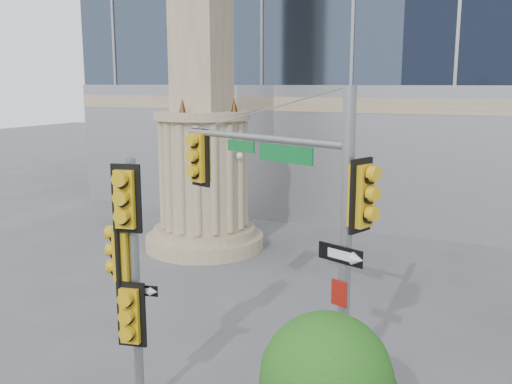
% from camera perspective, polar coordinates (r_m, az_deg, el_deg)
% --- Properties ---
extents(monument, '(4.40, 4.40, 16.60)m').
position_cam_1_polar(monument, '(20.79, -5.39, 9.23)').
color(monument, gray).
rests_on(monument, ground).
extents(main_signal_pole, '(4.51, 1.93, 6.05)m').
position_cam_1_polar(main_signal_pole, '(10.63, 4.25, -1.91)').
color(main_signal_pole, slate).
rests_on(main_signal_pole, ground).
extents(secondary_signal_pole, '(0.89, 0.64, 4.81)m').
position_cam_1_polar(secondary_signal_pole, '(10.49, -12.52, -7.55)').
color(secondary_signal_pole, slate).
rests_on(secondary_signal_pole, ground).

